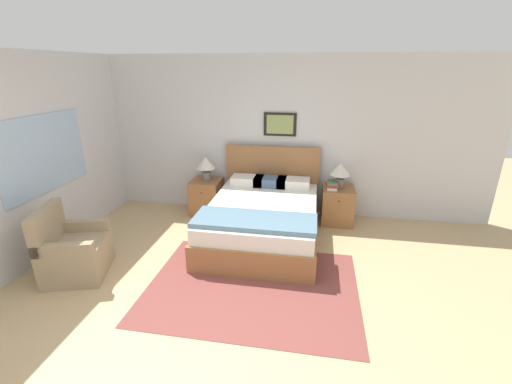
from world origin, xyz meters
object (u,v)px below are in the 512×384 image
at_px(bed, 263,218).
at_px(nightstand_by_door, 338,205).
at_px(table_lamp_near_window, 206,165).
at_px(table_lamp_by_door, 340,171).
at_px(nightstand_near_window, 207,197).
at_px(armchair, 73,252).

relative_size(bed, nightstand_by_door, 3.53).
distance_m(nightstand_by_door, table_lamp_near_window, 2.27).
bearing_deg(table_lamp_by_door, table_lamp_near_window, 180.00).
relative_size(nightstand_near_window, nightstand_by_door, 1.00).
distance_m(armchair, table_lamp_near_window, 2.41).
bearing_deg(bed, nightstand_near_window, 145.21).
bearing_deg(table_lamp_near_window, table_lamp_by_door, 0.00).
distance_m(bed, armchair, 2.50).
height_order(bed, armchair, bed).
xyz_separation_m(bed, nightstand_by_door, (1.10, 0.77, -0.02)).
bearing_deg(table_lamp_by_door, nightstand_near_window, -179.56).
relative_size(nightstand_by_door, table_lamp_near_window, 1.48).
bearing_deg(armchair, table_lamp_near_window, 136.91).
bearing_deg(nightstand_by_door, nightstand_near_window, 180.00).
relative_size(bed, nightstand_near_window, 3.53).
height_order(armchair, table_lamp_by_door, table_lamp_by_door).
xyz_separation_m(bed, nightstand_near_window, (-1.10, 0.77, -0.02)).
relative_size(armchair, table_lamp_near_window, 2.18).
height_order(bed, nightstand_by_door, bed).
height_order(bed, table_lamp_near_window, bed).
distance_m(armchair, nightstand_near_window, 2.32).
relative_size(armchair, nightstand_near_window, 1.48).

